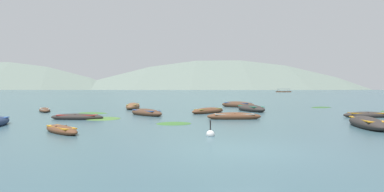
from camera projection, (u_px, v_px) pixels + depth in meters
ground_plane at (167, 90)px, 1504.22m from camera, size 6000.00×6000.00×0.00m
mountain_1 at (69, 42)px, 1619.23m from camera, size 1526.23×1526.23×514.88m
mountain_2 at (209, 41)px, 1743.31m from camera, size 1819.89×1819.89×563.23m
mountain_3 at (325, 66)px, 2244.91m from camera, size 1215.70×1215.70×351.66m
rowboat_1 at (238, 105)px, 34.14m from camera, size 3.99×4.05×0.82m
rowboat_2 at (77, 117)px, 20.23m from camera, size 3.72×1.45×0.50m
rowboat_3 at (61, 130)px, 13.98m from camera, size 2.55×2.78×0.45m
rowboat_4 at (234, 116)px, 20.45m from camera, size 3.76×1.18×0.58m
rowboat_5 at (208, 111)px, 25.66m from camera, size 3.65×3.39×0.58m
rowboat_6 at (367, 123)px, 16.08m from camera, size 2.45×4.54×0.72m
rowboat_7 at (366, 115)px, 21.76m from camera, size 3.35×1.26×0.52m
rowboat_8 at (133, 106)px, 31.31m from camera, size 1.40×4.33×0.78m
rowboat_10 at (45, 110)px, 27.39m from camera, size 2.31×3.60×0.44m
rowboat_12 at (251, 108)px, 28.08m from camera, size 2.41×4.76×0.76m
rowboat_13 at (146, 113)px, 23.48m from camera, size 3.28×3.78×0.64m
ferry_0 at (283, 92)px, 207.88m from camera, size 9.83×4.33×2.54m
mooring_buoy at (210, 134)px, 13.06m from camera, size 0.36×0.36×0.79m
weed_patch_1 at (321, 107)px, 33.43m from camera, size 3.44×3.17×0.14m
weed_patch_2 at (174, 124)px, 17.69m from camera, size 2.25×1.91×0.14m
weed_patch_3 at (93, 113)px, 25.39m from camera, size 3.11×2.56×0.14m
weed_patch_4 at (103, 119)px, 20.62m from camera, size 2.42×2.52×0.14m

